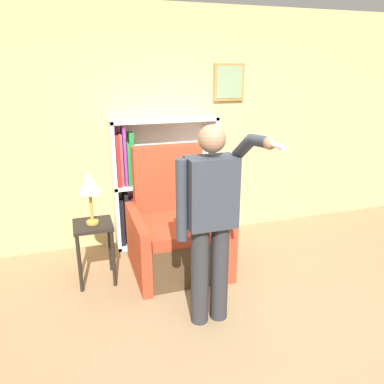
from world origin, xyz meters
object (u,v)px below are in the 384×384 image
at_px(armchair, 176,233).
at_px(table_lamp, 89,184).
at_px(bookcase, 153,186).
at_px(side_table, 94,236).
at_px(person_standing, 211,217).

bearing_deg(armchair, table_lamp, -176.98).
xyz_separation_m(bookcase, side_table, (-0.77, -0.71, -0.24)).
distance_m(bookcase, table_lamp, 1.09).
distance_m(bookcase, person_standing, 1.69).
height_order(bookcase, side_table, bookcase).
xyz_separation_m(person_standing, table_lamp, (-0.88, 0.96, 0.08)).
distance_m(side_table, table_lamp, 0.55).
relative_size(bookcase, person_standing, 0.91).
bearing_deg(armchair, bookcase, 97.98).
bearing_deg(bookcase, person_standing, -86.33).
bearing_deg(bookcase, side_table, -137.46).
bearing_deg(person_standing, side_table, 132.46).
relative_size(side_table, table_lamp, 1.20).
relative_size(armchair, side_table, 2.03).
relative_size(armchair, table_lamp, 2.43).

